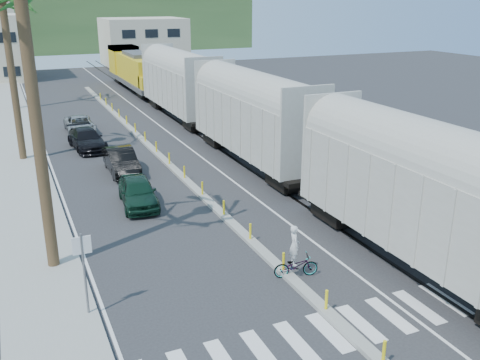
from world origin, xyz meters
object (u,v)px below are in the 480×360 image
(street_sign, at_px, (84,263))
(cyclist, at_px, (296,261))
(car_lead, at_px, (138,192))
(car_second, at_px, (121,161))

(street_sign, distance_m, cyclist, 7.70)
(cyclist, bearing_deg, car_lead, 33.98)
(street_sign, height_order, cyclist, street_sign)
(cyclist, bearing_deg, street_sign, 99.98)
(car_second, height_order, cyclist, cyclist)
(car_second, xyz_separation_m, cyclist, (3.28, -15.28, -0.08))
(street_sign, relative_size, car_lead, 0.68)
(car_second, relative_size, cyclist, 2.14)
(car_lead, xyz_separation_m, car_second, (0.37, 5.64, 0.01))
(street_sign, bearing_deg, cyclist, -3.27)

